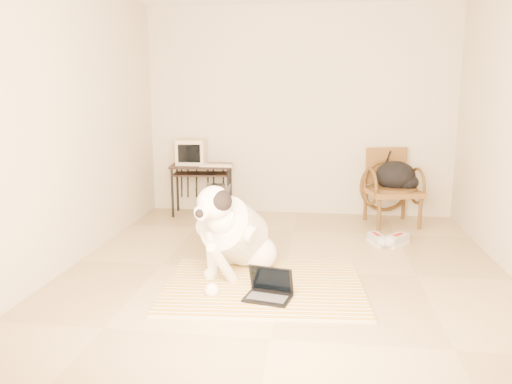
% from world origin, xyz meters
% --- Properties ---
extents(floor, '(4.50, 4.50, 0.00)m').
position_xyz_m(floor, '(0.00, 0.00, 0.00)').
color(floor, tan).
rests_on(floor, ground).
extents(wall_back, '(4.50, 0.00, 4.50)m').
position_xyz_m(wall_back, '(0.00, 2.25, 1.35)').
color(wall_back, beige).
rests_on(wall_back, floor).
extents(wall_front, '(4.50, 0.00, 4.50)m').
position_xyz_m(wall_front, '(0.00, -2.25, 1.35)').
color(wall_front, beige).
rests_on(wall_front, floor).
extents(wall_left, '(0.00, 4.50, 4.50)m').
position_xyz_m(wall_left, '(-2.00, 0.00, 1.35)').
color(wall_left, beige).
rests_on(wall_left, floor).
extents(rug, '(1.74, 1.38, 0.02)m').
position_xyz_m(rug, '(-0.15, -0.44, 0.01)').
color(rug, orange).
rests_on(rug, floor).
extents(dog, '(0.70, 1.26, 0.93)m').
position_xyz_m(dog, '(-0.45, -0.14, 0.37)').
color(dog, white).
rests_on(dog, rug).
extents(laptop, '(0.40, 0.32, 0.25)m').
position_xyz_m(laptop, '(-0.08, -0.69, 0.08)').
color(laptop, black).
rests_on(laptop, rug).
extents(computer_desk, '(0.84, 0.53, 0.67)m').
position_xyz_m(computer_desk, '(-1.25, 1.99, 0.57)').
color(computer_desk, black).
rests_on(computer_desk, floor).
extents(crt_monitor, '(0.39, 0.37, 0.33)m').
position_xyz_m(crt_monitor, '(-1.39, 2.03, 0.83)').
color(crt_monitor, beige).
rests_on(crt_monitor, computer_desk).
extents(desk_keyboard, '(0.42, 0.16, 0.03)m').
position_xyz_m(desk_keyboard, '(-1.03, 1.88, 0.68)').
color(desk_keyboard, beige).
rests_on(desk_keyboard, computer_desk).
extents(pc_tower, '(0.19, 0.42, 0.39)m').
position_xyz_m(pc_tower, '(-1.08, 1.99, 0.19)').
color(pc_tower, '#47474A').
rests_on(pc_tower, floor).
extents(rattan_chair, '(0.73, 0.71, 0.92)m').
position_xyz_m(rattan_chair, '(1.17, 1.83, 0.46)').
color(rattan_chair, brown).
rests_on(rattan_chair, floor).
extents(backpack, '(0.52, 0.40, 0.36)m').
position_xyz_m(backpack, '(1.23, 1.81, 0.59)').
color(backpack, black).
rests_on(backpack, rattan_chair).
extents(sneaker_left, '(0.20, 0.32, 0.10)m').
position_xyz_m(sneaker_left, '(0.92, 0.93, 0.05)').
color(sneaker_left, silver).
rests_on(sneaker_left, floor).
extents(sneaker_right, '(0.30, 0.33, 0.11)m').
position_xyz_m(sneaker_right, '(1.13, 0.92, 0.05)').
color(sneaker_right, silver).
rests_on(sneaker_right, floor).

